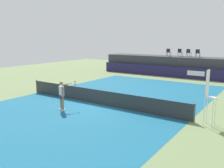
{
  "coord_description": "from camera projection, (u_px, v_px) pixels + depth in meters",
  "views": [
    {
      "loc": [
        9.36,
        -12.08,
        4.24
      ],
      "look_at": [
        -0.28,
        2.0,
        1.0
      ],
      "focal_mm": 38.44,
      "sensor_mm": 36.0,
      "label": 1
    }
  ],
  "objects": [
    {
      "name": "ground_plane",
      "position": [
        122.0,
        95.0,
        18.21
      ],
      "size": [
        48.0,
        48.0,
        0.0
      ],
      "primitive_type": "plane",
      "color": "#6B7F51"
    },
    {
      "name": "umpire_chair",
      "position": [
        209.0,
        94.0,
        11.71
      ],
      "size": [
        0.48,
        0.48,
        2.76
      ],
      "color": "white",
      "rests_on": "ground"
    },
    {
      "name": "sponsor_wall",
      "position": [
        173.0,
        72.0,
        26.61
      ],
      "size": [
        18.0,
        0.22,
        1.2
      ],
      "color": "#231E4C",
      "rests_on": "ground"
    },
    {
      "name": "spectator_chair_right",
      "position": [
        198.0,
        53.0,
        26.26
      ],
      "size": [
        0.47,
        0.47,
        0.89
      ],
      "color": "#1E232D",
      "rests_on": "spectator_platform"
    },
    {
      "name": "court_inner",
      "position": [
        98.0,
        104.0,
        15.78
      ],
      "size": [
        12.0,
        22.0,
        0.0
      ],
      "primitive_type": "cube",
      "color": "#16597A",
      "rests_on": "ground"
    },
    {
      "name": "spectator_platform",
      "position": [
        178.0,
        66.0,
        27.98
      ],
      "size": [
        18.0,
        2.8,
        2.2
      ],
      "primitive_type": "cube",
      "color": "#38383D",
      "rests_on": "ground"
    },
    {
      "name": "net_post_near",
      "position": [
        37.0,
        86.0,
        19.13
      ],
      "size": [
        0.1,
        0.1,
        1.0
      ],
      "primitive_type": "cylinder",
      "color": "#4C4C51",
      "rests_on": "ground"
    },
    {
      "name": "tennis_player",
      "position": [
        62.0,
        95.0,
        14.24
      ],
      "size": [
        0.59,
        1.26,
        1.77
      ],
      "color": "white",
      "rests_on": "court_inner"
    },
    {
      "name": "net_post_far",
      "position": [
        194.0,
        113.0,
        12.25
      ],
      "size": [
        0.1,
        0.1,
        1.0
      ],
      "primitive_type": "cylinder",
      "color": "#4C4C51",
      "rests_on": "ground"
    },
    {
      "name": "spectator_chair_left",
      "position": [
        180.0,
        52.0,
        27.83
      ],
      "size": [
        0.46,
        0.46,
        0.89
      ],
      "color": "#1E232D",
      "rests_on": "spectator_platform"
    },
    {
      "name": "spectator_chair_center",
      "position": [
        189.0,
        52.0,
        27.12
      ],
      "size": [
        0.47,
        0.47,
        0.89
      ],
      "color": "#1E232D",
      "rests_on": "spectator_platform"
    },
    {
      "name": "tennis_net",
      "position": [
        98.0,
        97.0,
        15.69
      ],
      "size": [
        12.4,
        0.02,
        0.95
      ],
      "primitive_type": "cube",
      "color": "#2D2D2D",
      "rests_on": "ground"
    },
    {
      "name": "spectator_chair_far_left",
      "position": [
        169.0,
        52.0,
        28.02
      ],
      "size": [
        0.46,
        0.46,
        0.89
      ],
      "color": "#1E232D",
      "rests_on": "spectator_platform"
    }
  ]
}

